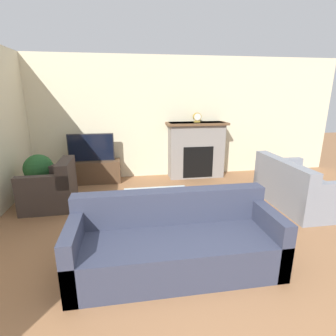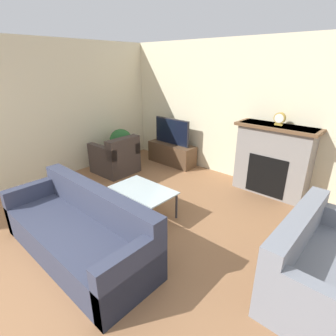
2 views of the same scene
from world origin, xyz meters
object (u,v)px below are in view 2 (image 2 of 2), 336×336
Objects in this scene: couch_sectional at (80,233)px; potted_plant at (121,142)px; mantel_clock at (280,119)px; couch_loveseat at (325,270)px; coffee_table at (143,192)px; armchair_by_window at (116,159)px; tv at (172,131)px.

potted_plant reaches higher than couch_sectional.
couch_loveseat is at bearing -54.88° from mantel_clock.
coffee_table is at bearing -30.63° from potted_plant.
coffee_table is (-0.06, 1.14, 0.11)m from couch_sectional.
couch_sectional is 2.65m from armchair_by_window.
tv is at bearing 111.38° from couch_sectional.
tv is 1.42m from armchair_by_window.
potted_plant is 3.94× the size of mantel_clock.
couch_loveseat is 4.27m from armchair_by_window.
coffee_table is at bearing 63.69° from armchair_by_window.
coffee_table is 4.58× the size of mantel_clock.
tv reaches higher than armchair_by_window.
potted_plant is (-0.84, -0.83, -0.22)m from tv.
armchair_by_window is (-0.56, -1.22, -0.48)m from tv.
armchair_by_window reaches higher than coffee_table.
tv is 1.13× the size of potted_plant.
mantel_clock is at bearing 35.12° from couch_loveseat.
potted_plant reaches higher than couch_loveseat.
armchair_by_window is 1.91m from coffee_table.
couch_loveseat and armchair_by_window have the same top height.
tv is 3.43m from couch_sectional.
tv is at bearing 120.15° from coffee_table.
tv is 4.13m from couch_loveseat.
potted_plant is at bearing 77.58° from couch_loveseat.
couch_sectional is 2.78m from couch_loveseat.
coffee_table is at bearing 93.25° from couch_sectional.
potted_plant is (-0.28, 0.39, 0.26)m from armchair_by_window.
coffee_table is at bearing -119.23° from mantel_clock.
couch_sectional is 1.44× the size of couch_loveseat.
couch_sectional and couch_loveseat have the same top height.
armchair_by_window is 0.99× the size of potted_plant.
armchair_by_window is (-1.80, 1.94, 0.01)m from couch_sectional.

